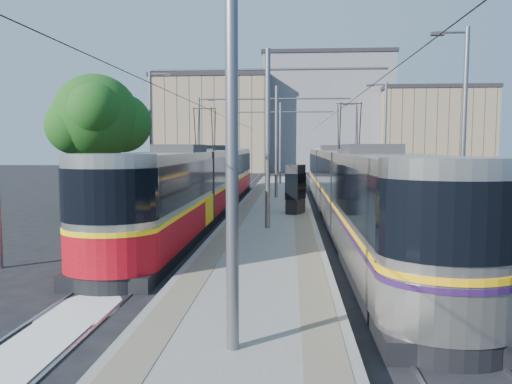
{
  "coord_description": "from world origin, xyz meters",
  "views": [
    {
      "loc": [
        0.9,
        -11.67,
        3.52
      ],
      "look_at": [
        -0.55,
        9.28,
        1.6
      ],
      "focal_mm": 35.0,
      "sensor_mm": 36.0,
      "label": 1
    }
  ],
  "objects": [
    {
      "name": "track_arrow",
      "position": [
        -3.6,
        -3.0,
        0.01
      ],
      "size": [
        1.2,
        5.0,
        0.01
      ],
      "primitive_type": "cube",
      "color": "silver",
      "rests_on": "ground"
    },
    {
      "name": "ground",
      "position": [
        0.0,
        0.0,
        0.0
      ],
      "size": [
        160.0,
        160.0,
        0.0
      ],
      "primitive_type": "plane",
      "color": "black",
      "rests_on": "ground"
    },
    {
      "name": "platform",
      "position": [
        0.0,
        17.0,
        0.15
      ],
      "size": [
        4.0,
        50.0,
        0.3
      ],
      "primitive_type": "cube",
      "color": "gray",
      "rests_on": "ground"
    },
    {
      "name": "building_left",
      "position": [
        -10.0,
        60.0,
        6.64
      ],
      "size": [
        16.32,
        12.24,
        13.27
      ],
      "color": "gray",
      "rests_on": "ground"
    },
    {
      "name": "tactile_strip_right",
      "position": [
        1.45,
        17.0,
        0.3
      ],
      "size": [
        0.7,
        50.0,
        0.01
      ],
      "primitive_type": "cube",
      "color": "gray",
      "rests_on": "platform"
    },
    {
      "name": "street_lamps",
      "position": [
        -0.0,
        21.0,
        4.18
      ],
      "size": [
        15.18,
        38.22,
        8.0
      ],
      "color": "slate",
      "rests_on": "ground"
    },
    {
      "name": "tram_right",
      "position": [
        3.6,
        11.96,
        1.86
      ],
      "size": [
        2.43,
        32.02,
        5.5
      ],
      "color": "black",
      "rests_on": "ground"
    },
    {
      "name": "tree",
      "position": [
        -9.37,
        15.22,
        5.02
      ],
      "size": [
        5.11,
        4.72,
        7.42
      ],
      "color": "#382314",
      "rests_on": "ground"
    },
    {
      "name": "shelter",
      "position": [
        1.15,
        12.22,
        1.53
      ],
      "size": [
        1.02,
        1.23,
        2.35
      ],
      "rotation": [
        0.0,
        0.0,
        -0.41
      ],
      "color": "black",
      "rests_on": "platform"
    },
    {
      "name": "tram_left",
      "position": [
        -3.6,
        14.49,
        1.71
      ],
      "size": [
        2.43,
        30.04,
        5.5
      ],
      "color": "black",
      "rests_on": "ground"
    },
    {
      "name": "catenary",
      "position": [
        0.0,
        14.15,
        4.52
      ],
      "size": [
        9.2,
        70.0,
        7.0
      ],
      "color": "slate",
      "rests_on": "platform"
    },
    {
      "name": "building_right",
      "position": [
        20.0,
        58.0,
        5.69
      ],
      "size": [
        14.28,
        10.2,
        11.36
      ],
      "color": "gray",
      "rests_on": "ground"
    },
    {
      "name": "tactile_strip_left",
      "position": [
        -1.45,
        17.0,
        0.3
      ],
      "size": [
        0.7,
        50.0,
        0.01
      ],
      "primitive_type": "cube",
      "color": "gray",
      "rests_on": "platform"
    },
    {
      "name": "building_centre",
      "position": [
        6.0,
        64.0,
        8.32
      ],
      "size": [
        18.36,
        14.28,
        16.61
      ],
      "color": "gray",
      "rests_on": "ground"
    },
    {
      "name": "rails",
      "position": [
        0.0,
        17.0,
        0.02
      ],
      "size": [
        8.71,
        70.0,
        0.03
      ],
      "color": "gray",
      "rests_on": "ground"
    }
  ]
}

